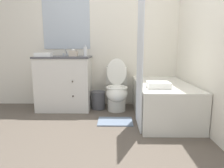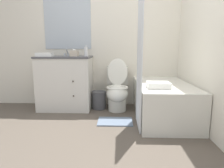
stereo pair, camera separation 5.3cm
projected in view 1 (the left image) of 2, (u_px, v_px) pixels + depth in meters
ground_plane at (106, 145)px, 2.14m from camera, size 14.00×14.00×0.00m
wall_back at (109, 35)px, 3.52m from camera, size 8.00×0.06×2.50m
wall_right at (198, 31)px, 2.69m from camera, size 0.05×2.60×2.50m
vanity_cabinet at (65, 82)px, 3.37m from camera, size 0.88×0.59×0.89m
sink_faucet at (67, 54)px, 3.49m from camera, size 0.14×0.12×0.12m
toilet at (117, 90)px, 3.30m from camera, size 0.36×0.67×0.85m
bathtub at (162, 100)px, 2.96m from camera, size 0.76×1.41×0.52m
shower_curtain at (140, 54)px, 2.51m from camera, size 0.02×0.55×1.88m
wastebasket at (98, 100)px, 3.41m from camera, size 0.24×0.24×0.30m
tissue_box at (73, 53)px, 3.30m from camera, size 0.12×0.14×0.12m
soap_dispenser at (85, 51)px, 3.28m from camera, size 0.06×0.06×0.18m
hand_towel_folded at (43, 55)px, 3.12m from camera, size 0.25×0.14×0.06m
bath_towel_folded at (158, 85)px, 2.56m from camera, size 0.28×0.23×0.08m
bath_mat at (115, 121)px, 2.80m from camera, size 0.48×0.34×0.02m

